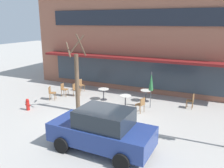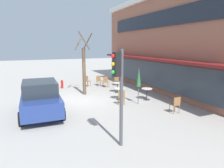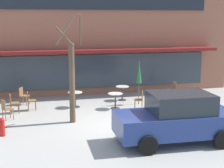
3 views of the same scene
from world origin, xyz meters
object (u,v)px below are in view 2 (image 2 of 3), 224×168
object	(u,v)px
traffic_light_pole	(119,82)
parked_sedan	(40,98)
cafe_chair_0	(87,80)
cafe_chair_2	(106,81)
patio_umbrella_green_folded	(139,78)
street_tree	(84,68)
cafe_table_streetside	(119,92)
cafe_table_by_tree	(117,86)
cafe_table_near_wall	(147,92)
cafe_chair_4	(121,96)
cafe_chair_5	(99,80)
cafe_chair_1	(176,104)
fire_hydrant	(62,84)
cafe_chair_3	(117,80)

from	to	relation	value
traffic_light_pole	parked_sedan	bearing A→B (deg)	-153.91
cafe_chair_0	cafe_chair_2	bearing A→B (deg)	53.27
patio_umbrella_green_folded	street_tree	size ratio (longest dim) A/B	0.49
cafe_table_streetside	cafe_table_by_tree	xyz separation A→B (m)	(-1.85, 0.72, 0.00)
cafe_table_near_wall	cafe_table_streetside	distance (m)	1.78
cafe_chair_4	parked_sedan	size ratio (longest dim) A/B	0.21
cafe_table_by_tree	cafe_chair_5	world-z (taller)	cafe_chair_5
cafe_table_near_wall	cafe_chair_2	world-z (taller)	cafe_chair_2
cafe_chair_5	patio_umbrella_green_folded	bearing A→B (deg)	2.73
cafe_chair_5	traffic_light_pole	size ratio (longest dim) A/B	0.26
cafe_table_by_tree	cafe_chair_1	size ratio (longest dim) A/B	0.85
cafe_chair_2	cafe_chair_1	bearing A→B (deg)	6.46
parked_sedan	cafe_chair_4	bearing A→B (deg)	88.11
cafe_chair_5	parked_sedan	distance (m)	7.80
cafe_chair_5	cafe_table_streetside	bearing A→B (deg)	-3.76
cafe_chair_0	fire_hydrant	size ratio (longest dim) A/B	1.26
cafe_table_by_tree	parked_sedan	world-z (taller)	parked_sedan
cafe_table_near_wall	cafe_table_by_tree	distance (m)	2.77
cafe_table_near_wall	parked_sedan	xyz separation A→B (m)	(0.19, -6.55, 0.36)
patio_umbrella_green_folded	cafe_chair_2	xyz separation A→B (m)	(-5.38, 0.03, -1.10)
cafe_chair_4	parked_sedan	xyz separation A→B (m)	(-0.15, -4.54, 0.35)
parked_sedan	cafe_chair_1	bearing A→B (deg)	67.62
cafe_chair_0	street_tree	xyz separation A→B (m)	(2.73, -1.00, 1.38)
cafe_chair_4	traffic_light_pole	distance (m)	5.30
cafe_chair_0	patio_umbrella_green_folded	bearing A→B (deg)	11.70
cafe_chair_1	cafe_chair_2	bearing A→B (deg)	-173.54
cafe_table_streetside	cafe_chair_1	xyz separation A→B (m)	(3.63, 1.50, 0.01)
cafe_chair_3	street_tree	bearing A→B (deg)	-59.73
cafe_chair_4	cafe_chair_5	size ratio (longest dim) A/B	1.00
cafe_chair_0	cafe_chair_1	size ratio (longest dim) A/B	1.00
cafe_table_near_wall	street_tree	size ratio (longest dim) A/B	0.17
cafe_chair_3	parked_sedan	size ratio (longest dim) A/B	0.21
cafe_table_by_tree	patio_umbrella_green_folded	world-z (taller)	patio_umbrella_green_folded
cafe_chair_3	cafe_chair_4	distance (m)	5.90
cafe_chair_3	cafe_chair_0	bearing A→B (deg)	-104.89
fire_hydrant	parked_sedan	bearing A→B (deg)	-19.19
patio_umbrella_green_folded	traffic_light_pole	size ratio (longest dim) A/B	0.65
cafe_chair_0	cafe_chair_2	xyz separation A→B (m)	(1.01, 1.36, 0.00)
cafe_table_by_tree	cafe_chair_2	distance (m)	2.16
cafe_table_streetside	traffic_light_pole	xyz separation A→B (m)	(5.56, -2.70, 1.78)
cafe_table_by_tree	cafe_chair_1	world-z (taller)	cafe_chair_1
patio_umbrella_green_folded	cafe_chair_3	size ratio (longest dim) A/B	2.47
cafe_chair_1	parked_sedan	size ratio (longest dim) A/B	0.21
patio_umbrella_green_folded	cafe_chair_5	distance (m)	6.25
cafe_table_by_tree	cafe_chair_5	distance (m)	2.95
cafe_chair_2	street_tree	bearing A→B (deg)	-53.87
cafe_table_near_wall	cafe_chair_4	bearing A→B (deg)	-80.35
cafe_chair_1	cafe_chair_4	world-z (taller)	same
cafe_chair_2	cafe_chair_5	bearing A→B (deg)	-156.92
cafe_chair_2	parked_sedan	size ratio (longest dim) A/B	0.21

